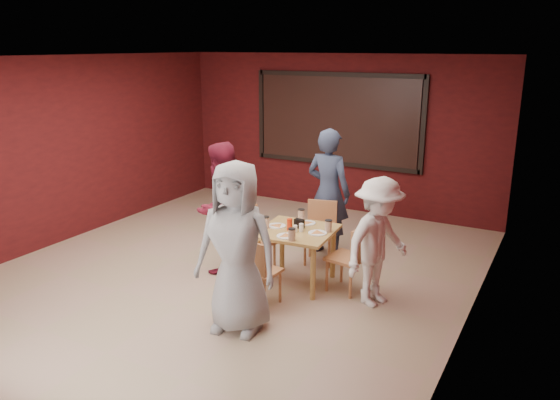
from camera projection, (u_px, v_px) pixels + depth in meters
The scene contains 11 objects.
floor at pixel (232, 273), 7.29m from camera, with size 7.00×7.00×0.00m, color tan.
window_blinds at pixel (336, 120), 9.75m from camera, with size 3.00×0.02×1.50m, color black.
dining_table at pixel (297, 236), 6.83m from camera, with size 0.97×0.97×0.87m.
chair_front at pixel (257, 269), 6.24m from camera, with size 0.43×0.43×0.83m.
chair_back at pixel (321, 228), 7.59m from camera, with size 0.50×0.50×0.85m.
chair_left at pixel (252, 237), 7.21m from camera, with size 0.52×0.52×0.88m.
chair_right at pixel (352, 255), 6.61m from camera, with size 0.48×0.48×0.86m.
diner_front at pixel (237, 248), 5.64m from camera, with size 0.90×0.58×1.84m, color #949494.
diner_back at pixel (328, 192), 7.76m from camera, with size 0.67×0.44×1.83m, color #303C56.
diner_left at pixel (221, 208), 7.18m from camera, with size 0.85×0.66×1.74m, color maroon.
diner_right at pixel (378, 242), 6.24m from camera, with size 0.99×0.57×1.53m, color white.
Camera 1 is at (3.80, -5.60, 2.94)m, focal length 35.00 mm.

